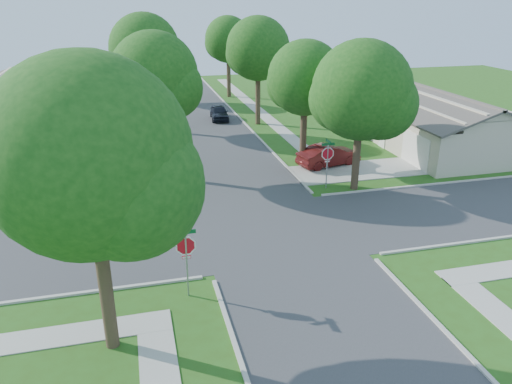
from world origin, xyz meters
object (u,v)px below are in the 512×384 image
object	(u,v)px
tree_e_mid	(259,52)
tree_sw_corner	(92,166)
house_ne_far	(341,86)
tree_ne_corner	(362,95)
tree_w_far	(140,48)
tree_w_mid	(145,52)
tree_e_far	(228,42)
car_curb_east	(219,112)
stop_sign_ne	(328,156)
house_nw_far	(27,95)
tree_e_near	(306,81)
car_driveway	(329,155)
tree_w_near	(155,80)
car_curb_west	(173,95)
stop_sign_sw	(186,249)
house_ne_near	(436,126)

from	to	relation	value
tree_e_mid	tree_sw_corner	size ratio (longest dim) A/B	0.96
house_ne_far	tree_sw_corner	bearing A→B (deg)	-123.06
tree_ne_corner	tree_w_far	bearing A→B (deg)	110.28
tree_w_mid	tree_sw_corner	size ratio (longest dim) A/B	1.00
tree_e_far	car_curb_east	xyz separation A→B (m)	(-3.09, -10.50, -5.32)
tree_w_far	tree_w_mid	bearing A→B (deg)	-89.95
stop_sign_ne	tree_e_far	bearing A→B (deg)	89.90
tree_ne_corner	house_nw_far	bearing A→B (deg)	128.81
tree_e_near	tree_sw_corner	bearing A→B (deg)	-127.30
tree_w_mid	tree_w_far	size ratio (longest dim) A/B	1.19
car_curb_east	tree_e_far	bearing A→B (deg)	78.56
stop_sign_ne	house_nw_far	distance (m)	34.26
tree_e_near	house_ne_far	distance (m)	23.30
tree_w_mid	tree_w_far	xyz separation A→B (m)	(-0.01, 13.00, -0.98)
car_driveway	car_curb_east	xyz separation A→B (m)	(-4.75, 14.91, -0.07)
stop_sign_ne	tree_w_mid	bearing A→B (deg)	119.80
stop_sign_ne	tree_e_far	world-z (taller)	tree_e_far
tree_w_near	car_curb_east	xyz separation A→B (m)	(6.31, 14.50, -5.46)
tree_e_far	house_ne_far	distance (m)	13.09
tree_sw_corner	house_nw_far	world-z (taller)	tree_sw_corner
tree_w_near	tree_ne_corner	bearing A→B (deg)	-23.56
stop_sign_ne	car_curb_west	bearing A→B (deg)	102.55
tree_w_near	house_nw_far	xyz separation A→B (m)	(-11.35, 22.99, -4.60)
tree_e_near	car_curb_east	bearing A→B (deg)	102.02
tree_e_far	tree_ne_corner	size ratio (longest dim) A/B	1.01
stop_sign_sw	car_curb_east	xyz separation A→B (m)	(6.36, 28.21, -1.38)
house_ne_far	car_driveway	world-z (taller)	house_ne_far
stop_sign_ne	tree_e_mid	xyz separation A→B (m)	(0.06, 16.31, 4.22)
stop_sign_sw	tree_sw_corner	world-z (taller)	tree_sw_corner
tree_w_near	tree_sw_corner	distance (m)	16.24
tree_w_near	tree_w_far	size ratio (longest dim) A/B	1.12
car_curb_west	car_curb_east	bearing A→B (deg)	111.03
tree_ne_corner	house_nw_far	size ratio (longest dim) A/B	0.64
tree_w_far	car_curb_west	bearing A→B (deg)	-15.24
stop_sign_sw	tree_w_near	xyz separation A→B (m)	(0.06, 13.71, 4.08)
tree_e_near	stop_sign_ne	bearing A→B (deg)	-90.68
tree_e_near	tree_w_far	size ratio (longest dim) A/B	1.03
tree_w_near	tree_e_mid	bearing A→B (deg)	51.92
tree_e_near	house_ne_far	world-z (taller)	tree_e_near
stop_sign_sw	tree_e_mid	world-z (taller)	tree_e_mid
stop_sign_ne	stop_sign_sw	bearing A→B (deg)	-135.00
tree_w_far	stop_sign_sw	bearing A→B (deg)	-90.07
tree_e_mid	house_ne_far	size ratio (longest dim) A/B	0.68
tree_w_mid	tree_sw_corner	world-z (taller)	tree_w_mid
stop_sign_sw	tree_e_mid	distance (m)	27.71
tree_ne_corner	house_ne_far	distance (m)	26.91
tree_ne_corner	house_ne_near	distance (m)	12.47
car_driveway	tree_e_mid	bearing A→B (deg)	-6.76
stop_sign_ne	tree_w_near	size ratio (longest dim) A/B	0.33
tree_w_near	car_curb_east	bearing A→B (deg)	66.49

